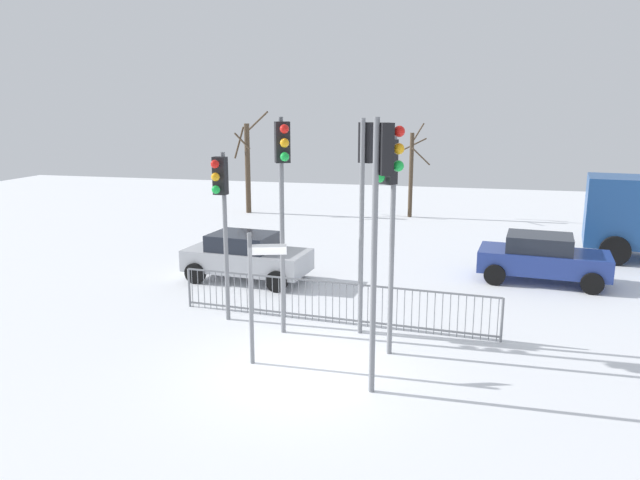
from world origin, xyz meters
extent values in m
plane|color=white|center=(0.00, 0.00, 0.00)|extent=(60.00, 60.00, 0.00)
cylinder|color=slate|center=(1.61, 1.24, 2.37)|extent=(0.11, 0.11, 4.73)
cube|color=black|center=(1.51, 1.10, 4.18)|extent=(0.39, 0.36, 0.90)
sphere|color=red|center=(1.37, 0.89, 4.48)|extent=(0.20, 0.20, 0.20)
sphere|color=orange|center=(1.37, 0.89, 4.18)|extent=(0.20, 0.20, 0.20)
sphere|color=green|center=(1.37, 0.89, 3.88)|extent=(0.20, 0.20, 0.20)
cylinder|color=slate|center=(-1.01, 1.90, 2.53)|extent=(0.11, 0.11, 5.05)
cube|color=black|center=(-0.94, 1.76, 4.50)|extent=(0.39, 0.35, 0.90)
sphere|color=red|center=(-0.82, 1.54, 4.80)|extent=(0.20, 0.20, 0.20)
sphere|color=orange|center=(-0.82, 1.54, 4.50)|extent=(0.20, 0.20, 0.20)
sphere|color=green|center=(-0.82, 1.54, 4.20)|extent=(0.20, 0.20, 0.20)
cylinder|color=slate|center=(1.51, -0.64, 2.55)|extent=(0.11, 0.11, 5.10)
cube|color=black|center=(1.66, -0.56, 4.55)|extent=(0.34, 0.39, 0.90)
sphere|color=red|center=(1.88, -0.45, 4.85)|extent=(0.20, 0.20, 0.20)
sphere|color=orange|center=(1.88, -0.45, 4.55)|extent=(0.20, 0.20, 0.20)
sphere|color=green|center=(1.88, -0.45, 4.25)|extent=(0.20, 0.20, 0.20)
cylinder|color=slate|center=(0.77, 2.30, 2.52)|extent=(0.11, 0.11, 5.03)
cube|color=black|center=(0.83, 2.45, 4.48)|extent=(0.38, 0.33, 0.90)
sphere|color=red|center=(0.93, 2.68, 4.78)|extent=(0.20, 0.20, 0.20)
sphere|color=orange|center=(0.93, 2.68, 4.48)|extent=(0.20, 0.20, 0.20)
sphere|color=green|center=(0.93, 2.68, 4.18)|extent=(0.20, 0.20, 0.20)
cylinder|color=slate|center=(-2.64, 2.42, 2.11)|extent=(0.11, 0.11, 4.21)
cube|color=black|center=(-2.65, 2.25, 3.66)|extent=(0.33, 0.24, 0.90)
sphere|color=red|center=(-2.67, 2.01, 3.96)|extent=(0.20, 0.20, 0.20)
sphere|color=orange|center=(-2.67, 2.01, 3.66)|extent=(0.20, 0.20, 0.20)
sphere|color=green|center=(-2.67, 2.01, 3.36)|extent=(0.20, 0.20, 0.20)
cylinder|color=slate|center=(-1.12, 0.04, 1.40)|extent=(0.09, 0.09, 2.80)
cube|color=white|center=(-0.75, 0.17, 2.45)|extent=(0.67, 0.25, 0.22)
cube|color=slate|center=(-0.01, 2.80, 1.05)|extent=(8.04, 0.66, 0.04)
cube|color=slate|center=(-0.01, 2.80, 0.12)|extent=(8.04, 0.66, 0.04)
cylinder|color=slate|center=(-3.94, 3.11, 0.53)|extent=(0.02, 0.02, 1.05)
cylinder|color=slate|center=(-3.76, 3.09, 0.53)|extent=(0.02, 0.02, 1.05)
cylinder|color=slate|center=(-3.58, 3.08, 0.53)|extent=(0.02, 0.02, 1.05)
cylinder|color=slate|center=(-3.40, 3.06, 0.53)|extent=(0.02, 0.02, 1.05)
cylinder|color=slate|center=(-3.22, 3.05, 0.53)|extent=(0.02, 0.02, 1.05)
cylinder|color=slate|center=(-3.05, 3.04, 0.53)|extent=(0.02, 0.02, 1.05)
cylinder|color=slate|center=(-2.87, 3.02, 0.53)|extent=(0.02, 0.02, 1.05)
cylinder|color=slate|center=(-2.69, 3.01, 0.53)|extent=(0.02, 0.02, 1.05)
cylinder|color=slate|center=(-2.51, 2.99, 0.53)|extent=(0.02, 0.02, 1.05)
cylinder|color=slate|center=(-2.33, 2.98, 0.53)|extent=(0.02, 0.02, 1.05)
cylinder|color=slate|center=(-2.15, 2.97, 0.53)|extent=(0.02, 0.02, 1.05)
cylinder|color=slate|center=(-1.98, 2.95, 0.53)|extent=(0.02, 0.02, 1.05)
cylinder|color=slate|center=(-1.80, 2.94, 0.53)|extent=(0.02, 0.02, 1.05)
cylinder|color=slate|center=(-1.62, 2.93, 0.53)|extent=(0.02, 0.02, 1.05)
cylinder|color=slate|center=(-1.44, 2.91, 0.53)|extent=(0.02, 0.02, 1.05)
cylinder|color=slate|center=(-1.26, 2.90, 0.53)|extent=(0.02, 0.02, 1.05)
cylinder|color=slate|center=(-1.08, 2.88, 0.53)|extent=(0.02, 0.02, 1.05)
cylinder|color=slate|center=(-0.90, 2.87, 0.53)|extent=(0.02, 0.02, 1.05)
cylinder|color=slate|center=(-0.73, 2.86, 0.53)|extent=(0.02, 0.02, 1.05)
cylinder|color=slate|center=(-0.55, 2.84, 0.53)|extent=(0.02, 0.02, 1.05)
cylinder|color=slate|center=(-0.37, 2.83, 0.53)|extent=(0.02, 0.02, 1.05)
cylinder|color=slate|center=(-0.19, 2.82, 0.53)|extent=(0.02, 0.02, 1.05)
cylinder|color=slate|center=(-0.01, 2.80, 0.53)|extent=(0.02, 0.02, 1.05)
cylinder|color=slate|center=(0.17, 2.79, 0.53)|extent=(0.02, 0.02, 1.05)
cylinder|color=slate|center=(0.34, 2.77, 0.53)|extent=(0.02, 0.02, 1.05)
cylinder|color=slate|center=(0.52, 2.76, 0.53)|extent=(0.02, 0.02, 1.05)
cylinder|color=slate|center=(0.70, 2.75, 0.53)|extent=(0.02, 0.02, 1.05)
cylinder|color=slate|center=(0.88, 2.73, 0.53)|extent=(0.02, 0.02, 1.05)
cylinder|color=slate|center=(1.06, 2.72, 0.53)|extent=(0.02, 0.02, 1.05)
cylinder|color=slate|center=(1.24, 2.70, 0.53)|extent=(0.02, 0.02, 1.05)
cylinder|color=slate|center=(1.42, 2.69, 0.53)|extent=(0.02, 0.02, 1.05)
cylinder|color=slate|center=(1.59, 2.68, 0.53)|extent=(0.02, 0.02, 1.05)
cylinder|color=slate|center=(1.77, 2.66, 0.53)|extent=(0.02, 0.02, 1.05)
cylinder|color=slate|center=(1.95, 2.65, 0.53)|extent=(0.02, 0.02, 1.05)
cylinder|color=slate|center=(2.13, 2.64, 0.53)|extent=(0.02, 0.02, 1.05)
cylinder|color=slate|center=(2.31, 2.62, 0.53)|extent=(0.02, 0.02, 1.05)
cylinder|color=slate|center=(2.49, 2.61, 0.53)|extent=(0.02, 0.02, 1.05)
cylinder|color=slate|center=(2.67, 2.59, 0.53)|extent=(0.02, 0.02, 1.05)
cylinder|color=slate|center=(2.84, 2.58, 0.53)|extent=(0.02, 0.02, 1.05)
cylinder|color=slate|center=(3.02, 2.57, 0.53)|extent=(0.02, 0.02, 1.05)
cylinder|color=slate|center=(3.20, 2.55, 0.53)|extent=(0.02, 0.02, 1.05)
cylinder|color=slate|center=(3.38, 2.54, 0.53)|extent=(0.02, 0.02, 1.05)
cylinder|color=slate|center=(3.56, 2.52, 0.53)|extent=(0.02, 0.02, 1.05)
cylinder|color=slate|center=(3.74, 2.51, 0.53)|extent=(0.02, 0.02, 1.05)
cylinder|color=slate|center=(3.91, 2.50, 0.53)|extent=(0.02, 0.02, 1.05)
cylinder|color=slate|center=(-4.03, 3.11, 0.53)|extent=(0.06, 0.06, 1.05)
cylinder|color=slate|center=(4.00, 2.49, 0.53)|extent=(0.06, 0.06, 1.05)
cube|color=#B2B5BA|center=(-3.41, 5.90, 0.65)|extent=(3.94, 2.05, 0.65)
cube|color=#1E232D|center=(-3.56, 5.91, 1.20)|extent=(2.03, 1.67, 0.55)
cylinder|color=black|center=(-1.99, 6.61, 0.32)|extent=(0.66, 0.28, 0.64)
cylinder|color=black|center=(-2.15, 4.92, 0.32)|extent=(0.66, 0.28, 0.64)
cylinder|color=black|center=(-4.68, 6.87, 0.32)|extent=(0.66, 0.28, 0.64)
cylinder|color=black|center=(-4.84, 5.18, 0.32)|extent=(0.66, 0.28, 0.64)
cube|color=navy|center=(5.46, 7.88, 0.65)|extent=(3.96, 2.11, 0.65)
cube|color=#1E232D|center=(5.31, 7.89, 1.20)|extent=(2.05, 1.70, 0.55)
cylinder|color=black|center=(6.90, 8.57, 0.32)|extent=(0.66, 0.29, 0.64)
cylinder|color=black|center=(6.71, 6.88, 0.32)|extent=(0.66, 0.29, 0.64)
cylinder|color=black|center=(4.21, 8.87, 0.32)|extent=(0.66, 0.29, 0.64)
cylinder|color=black|center=(4.03, 7.18, 0.32)|extent=(0.66, 0.29, 0.64)
cube|color=navy|center=(8.24, 11.79, 1.70)|extent=(2.31, 2.56, 2.40)
cylinder|color=black|center=(8.07, 10.60, 0.50)|extent=(1.03, 0.44, 1.00)
cylinder|color=black|center=(8.42, 12.97, 0.50)|extent=(1.03, 0.44, 1.00)
cylinder|color=#473828|center=(-7.70, 17.49, 2.24)|extent=(0.26, 0.26, 4.48)
cylinder|color=#473828|center=(-7.40, 18.16, 4.53)|extent=(1.43, 0.71, 1.09)
cylinder|color=#473828|center=(-7.79, 17.07, 3.64)|extent=(0.92, 0.29, 0.81)
cylinder|color=#473828|center=(-8.14, 17.56, 3.53)|extent=(0.25, 0.98, 1.54)
cylinder|color=#473828|center=(0.41, 18.21, 2.04)|extent=(0.20, 0.20, 4.07)
cylinder|color=#473828|center=(0.69, 18.47, 4.10)|extent=(0.59, 0.65, 0.87)
cylinder|color=#473828|center=(0.90, 17.84, 2.98)|extent=(0.84, 1.04, 0.90)
cylinder|color=#473828|center=(0.45, 18.81, 3.48)|extent=(1.23, 0.16, 0.68)
camera|label=1|loc=(3.07, -11.06, 5.26)|focal=33.74mm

